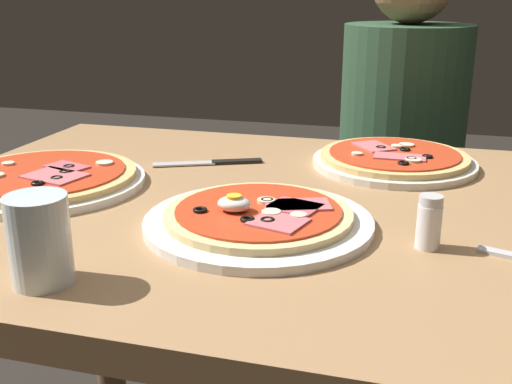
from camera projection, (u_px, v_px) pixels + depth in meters
name	position (u px, v px, depth m)	size (l,w,h in m)	color
dining_table	(249.00, 279.00, 0.97)	(1.05, 0.81, 0.77)	#9E754C
pizza_foreground	(258.00, 218.00, 0.81)	(0.30, 0.30, 0.05)	white
pizza_across_left	(44.00, 179.00, 0.98)	(0.32, 0.32, 0.03)	white
pizza_across_right	(394.00, 159.00, 1.09)	(0.29, 0.29, 0.03)	silver
water_glass_near	(40.00, 246.00, 0.65)	(0.07, 0.07, 0.10)	silver
knife	(216.00, 162.00, 1.10)	(0.19, 0.10, 0.01)	silver
salt_shaker	(429.00, 222.00, 0.74)	(0.03, 0.03, 0.07)	white
diner_person	(397.00, 186.00, 1.65)	(0.32, 0.32, 1.18)	black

